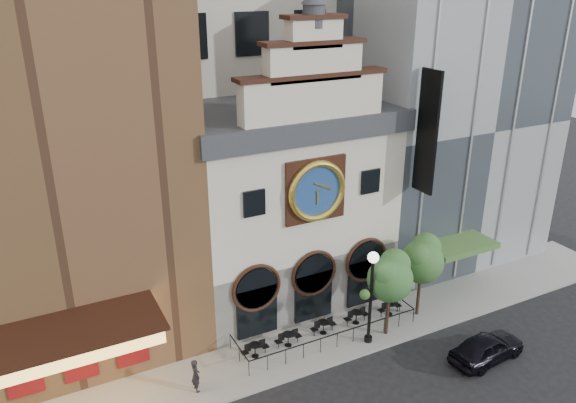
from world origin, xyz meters
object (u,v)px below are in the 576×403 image
(bistro_3, at_px, (356,316))
(tree_left, at_px, (391,276))
(tree_right, at_px, (422,258))
(bistro_0, at_px, (255,349))
(bistro_2, at_px, (323,326))
(bistro_4, at_px, (390,308))
(bistro_1, at_px, (288,338))
(car_right, at_px, (487,347))
(lamppost, at_px, (371,288))
(pedestrian, at_px, (196,375))

(bistro_3, height_order, tree_left, tree_left)
(tree_right, bearing_deg, bistro_0, 176.21)
(bistro_2, distance_m, tree_right, 7.01)
(bistro_4, bearing_deg, bistro_1, 179.69)
(tree_left, bearing_deg, car_right, -51.13)
(bistro_2, relative_size, tree_right, 0.31)
(tree_left, bearing_deg, bistro_2, 153.68)
(car_right, xyz_separation_m, lamppost, (-4.84, 4.07, 2.85))
(bistro_0, distance_m, pedestrian, 3.86)
(bistro_2, bearing_deg, lamppost, -44.12)
(bistro_3, relative_size, lamppost, 0.28)
(bistro_2, height_order, bistro_4, same)
(bistro_4, bearing_deg, car_right, -69.53)
(tree_left, height_order, tree_right, tree_right)
(bistro_1, distance_m, pedestrian, 5.83)
(bistro_2, bearing_deg, tree_left, -26.32)
(bistro_3, distance_m, pedestrian, 10.36)
(bistro_0, bearing_deg, bistro_3, 1.25)
(bistro_1, bearing_deg, bistro_2, 2.79)
(bistro_2, relative_size, bistro_3, 1.00)
(bistro_1, xyz_separation_m, tree_left, (5.59, -1.50, 3.28))
(pedestrian, bearing_deg, bistro_3, -87.30)
(bistro_0, xyz_separation_m, pedestrian, (-3.68, -1.11, 0.44))
(bistro_1, xyz_separation_m, lamppost, (4.19, -1.69, 3.01))
(bistro_4, xyz_separation_m, tree_right, (1.56, -0.70, 3.31))
(bistro_3, bearing_deg, bistro_4, -3.51)
(bistro_1, height_order, lamppost, lamppost)
(car_right, bearing_deg, tree_right, 1.56)
(tree_right, bearing_deg, bistro_3, 167.80)
(pedestrian, bearing_deg, tree_right, -92.58)
(bistro_1, bearing_deg, tree_right, -4.96)
(bistro_0, xyz_separation_m, car_right, (11.06, -5.72, 0.16))
(bistro_4, xyz_separation_m, car_right, (2.14, -5.73, 0.16))
(bistro_0, height_order, bistro_1, same)
(car_right, height_order, lamppost, lamppost)
(bistro_4, distance_m, tree_left, 3.82)
(bistro_4, relative_size, lamppost, 0.28)
(bistro_3, bearing_deg, bistro_0, -178.75)
(bistro_2, bearing_deg, tree_right, -7.88)
(bistro_0, distance_m, car_right, 12.45)
(bistro_1, bearing_deg, bistro_3, 1.31)
(tree_left, bearing_deg, bistro_1, 164.99)
(car_right, relative_size, tree_left, 0.89)
(bistro_0, bearing_deg, tree_left, -10.86)
(bistro_1, height_order, pedestrian, pedestrian)
(car_right, xyz_separation_m, pedestrian, (-14.73, 4.62, 0.28))
(bistro_0, distance_m, bistro_2, 4.36)
(bistro_0, relative_size, bistro_3, 1.00)
(bistro_0, height_order, tree_left, tree_left)
(bistro_3, xyz_separation_m, car_right, (4.46, -5.87, 0.16))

